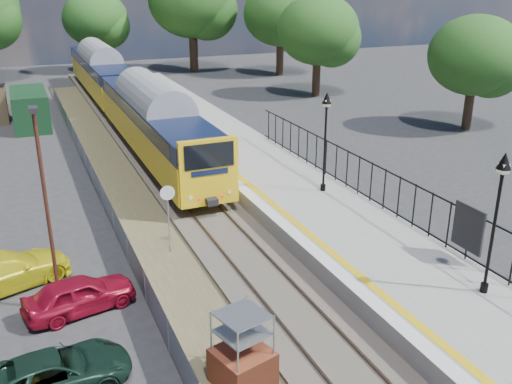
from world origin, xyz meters
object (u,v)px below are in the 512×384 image
train (122,90)px  carpark_lamp (46,201)px  car_green (55,373)px  car_red (80,294)px  brick_plinth (242,351)px  speed_sign (168,208)px  victorian_lamp_south (500,191)px  victorian_lamp_north (326,119)px  car_yellow (5,271)px

train → carpark_lamp: size_ratio=6.05×
carpark_lamp → car_green: carpark_lamp is taller
train → car_red: size_ratio=11.43×
brick_plinth → carpark_lamp: size_ratio=0.33×
speed_sign → train: bearing=88.6°
brick_plinth → speed_sign: (0.24, 8.31, 0.87)m
victorian_lamp_south → victorian_lamp_north: 10.00m
brick_plinth → carpark_lamp: (-4.14, 5.71, 2.80)m
victorian_lamp_south → train: bearing=100.0°
victorian_lamp_south → carpark_lamp: (-12.38, 5.63, -0.43)m
victorian_lamp_north → brick_plinth: bearing=-128.6°
car_green → car_yellow: (-1.13, 6.25, 0.10)m
train → speed_sign: train is taller
car_green → car_yellow: bearing=5.8°
victorian_lamp_north → train: size_ratio=0.11×
victorian_lamp_south → train: 31.68m
victorian_lamp_south → train: (-5.50, 31.14, -1.96)m
train → car_red: 26.61m
car_green → victorian_lamp_north: bearing=-60.9°
car_green → car_yellow: size_ratio=0.88×
victorian_lamp_north → car_yellow: size_ratio=1.02×
victorian_lamp_south → car_red: (-11.77, 5.33, -3.69)m
speed_sign → car_red: bearing=-137.6°
victorian_lamp_north → car_red: (-11.57, -4.67, -3.69)m
victorian_lamp_south → car_yellow: 16.45m
victorian_lamp_south → carpark_lamp: bearing=155.5°
speed_sign → car_green: bearing=-121.5°
brick_plinth → car_yellow: bearing=125.8°
brick_plinth → victorian_lamp_south: bearing=0.5°
train → car_yellow: (-8.48, -23.26, -1.69)m
victorian_lamp_north → speed_sign: (-7.80, -1.77, -2.36)m
brick_plinth → carpark_lamp: bearing=126.0°
car_red → car_yellow: 3.37m
speed_sign → car_red: (-3.77, -2.90, -1.33)m
train → victorian_lamp_north: bearing=-75.9°
carpark_lamp → car_red: bearing=-25.8°
train → car_yellow: size_ratio=9.02×
victorian_lamp_south → victorian_lamp_north: size_ratio=1.00×
train → brick_plinth: 31.36m
speed_sign → car_green: 8.31m
victorian_lamp_north → carpark_lamp: carpark_lamp is taller
speed_sign → car_red: speed_sign is taller
victorian_lamp_south → train: victorian_lamp_south is taller
car_green → car_yellow: car_yellow is taller
victorian_lamp_north → brick_plinth: victorian_lamp_north is taller
car_red → victorian_lamp_south: bearing=-126.9°
victorian_lamp_south → car_red: size_ratio=1.29×
speed_sign → car_green: (-4.85, -6.60, -1.39)m
speed_sign → car_yellow: 6.12m
carpark_lamp → train: bearing=74.9°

